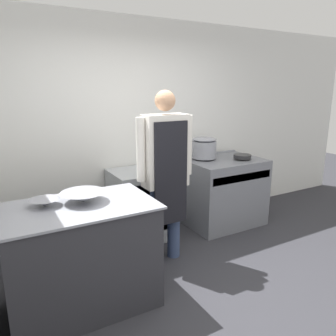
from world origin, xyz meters
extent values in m
plane|color=#2D2D33|center=(0.00, 0.00, 0.00)|extent=(14.00, 14.00, 0.00)
cube|color=white|center=(0.00, 1.91, 1.35)|extent=(8.00, 0.05, 2.70)
cube|color=#2D2D33|center=(-1.04, 0.60, 0.45)|extent=(1.20, 0.75, 0.90)
cube|color=gray|center=(-1.04, 0.60, 0.91)|extent=(1.25, 0.78, 0.02)
cube|color=slate|center=(1.16, 1.44, 0.46)|extent=(1.03, 0.79, 0.91)
cube|color=gray|center=(1.16, 1.06, 0.75)|extent=(0.95, 0.03, 0.10)
cube|color=gray|center=(1.16, 1.82, 0.92)|extent=(1.03, 0.03, 0.02)
cube|color=#A8ADB2|center=(-0.08, 1.56, 0.44)|extent=(0.62, 0.60, 0.88)
cube|color=silver|center=(-0.08, 1.27, 0.48)|extent=(0.53, 0.02, 0.61)
cylinder|color=#38476B|center=(-0.13, 0.95, 0.42)|extent=(0.14, 0.14, 0.85)
cylinder|color=#38476B|center=(0.08, 0.95, 0.42)|extent=(0.14, 0.14, 0.85)
cube|color=silver|center=(-0.03, 0.95, 1.22)|extent=(0.47, 0.22, 0.75)
cube|color=black|center=(-0.03, 0.83, 1.00)|extent=(0.37, 0.02, 1.07)
cylinder|color=silver|center=(-0.30, 0.95, 1.26)|extent=(0.09, 0.09, 0.64)
cylinder|color=silver|center=(0.25, 0.95, 1.26)|extent=(0.09, 0.09, 0.64)
sphere|color=tan|center=(-0.03, 0.95, 1.73)|extent=(0.21, 0.21, 0.21)
cone|color=gray|center=(-0.98, 0.66, 0.97)|extent=(0.38, 0.38, 0.09)
cone|color=gray|center=(-1.28, 0.72, 0.96)|extent=(0.24, 0.24, 0.06)
cylinder|color=gray|center=(0.92, 1.58, 1.05)|extent=(0.33, 0.33, 0.23)
ellipsoid|color=gray|center=(0.92, 1.58, 1.18)|extent=(0.32, 0.32, 0.06)
cylinder|color=#262628|center=(1.36, 1.30, 0.96)|extent=(0.24, 0.24, 0.05)
camera|label=1|loc=(-1.64, -1.96, 1.87)|focal=35.00mm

